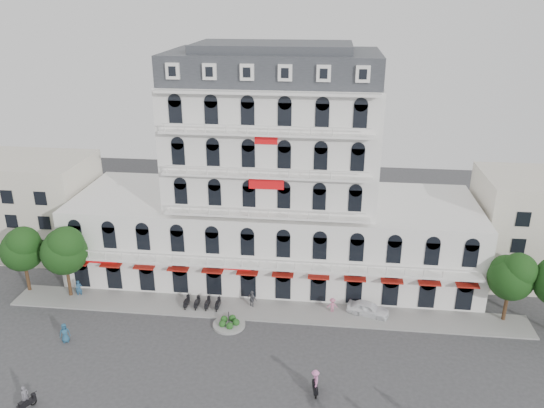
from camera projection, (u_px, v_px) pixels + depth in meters
The scene contains 17 objects.
ground at pixel (250, 368), 46.18m from camera, with size 120.00×120.00×0.00m, color #38383A.
sidewalk at pixel (263, 310), 54.46m from camera, with size 53.00×4.00×0.16m, color gray.
main_building at pixel (273, 190), 59.14m from camera, with size 45.00×15.00×25.80m.
flank_building_west at pixel (35, 205), 65.64m from camera, with size 14.00×10.00×12.00m, color beige.
flank_building_east at pixel (541, 228), 59.26m from camera, with size 14.00×10.00×12.00m, color beige.
traffic_island at pixel (229, 324), 51.95m from camera, with size 3.20×3.20×1.60m.
parked_scooter_row at pixel (202, 308), 54.98m from camera, with size 4.40×1.80×1.10m, color black, non-canonical shape.
tree_west_outer at pixel (22, 247), 56.19m from camera, with size 4.50×4.48×7.76m.
tree_west_inner at pixel (64, 249), 55.07m from camera, with size 4.76×4.76×8.25m.
tree_east_inner at pixel (512, 275), 50.92m from camera, with size 4.40×4.37×7.57m.
parked_car at pixel (368, 309), 53.56m from camera, with size 1.71×4.25×1.45m, color white.
rider_west at pixel (26, 399), 41.24m from camera, with size 0.99×1.57×2.17m.
rider_center at pixel (315, 381), 42.83m from camera, with size 0.83×1.70×2.24m.
pedestrian_left at pixel (65, 333), 49.32m from camera, with size 0.94×0.61×1.93m, color navy.
pedestrian_mid at pixel (252, 299), 54.73m from camera, with size 1.14×0.47×1.95m, color #55565D.
pedestrian_right at pixel (332, 306), 53.90m from camera, with size 1.08×0.62×1.67m, color #C36788.
pedestrian_far at pixel (79, 289), 56.73m from camera, with size 0.70×0.46×1.92m, color #264F74.
Camera 1 is at (6.22, -37.21, 30.28)m, focal length 35.00 mm.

